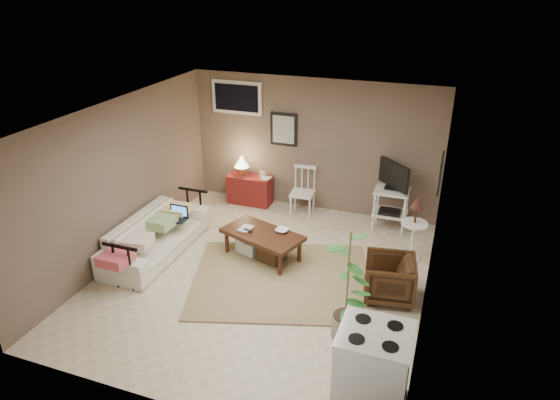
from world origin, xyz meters
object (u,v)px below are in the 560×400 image
at_px(tv_stand, 392,194).
at_px(armchair, 389,277).
at_px(sofa, 155,230).
at_px(potted_plant, 348,282).
at_px(coffee_table, 262,243).
at_px(spindle_chair, 303,193).
at_px(red_console, 249,187).
at_px(stove, 372,369).
at_px(side_table, 415,222).

bearing_deg(tv_stand, armchair, -81.78).
height_order(sofa, potted_plant, potted_plant).
bearing_deg(coffee_table, sofa, -165.59).
bearing_deg(armchair, spindle_chair, -146.92).
bearing_deg(coffee_table, spindle_chair, 85.47).
height_order(red_console, stove, red_console).
bearing_deg(tv_stand, sofa, -148.12).
bearing_deg(spindle_chair, potted_plant, -63.69).
bearing_deg(red_console, armchair, -36.29).
height_order(sofa, stove, stove).
distance_m(tv_stand, side_table, 1.04).
xyz_separation_m(red_console, armchair, (2.94, -2.16, 0.00)).
relative_size(red_console, armchair, 1.43).
xyz_separation_m(red_console, spindle_chair, (1.09, -0.14, 0.09)).
relative_size(tv_stand, armchair, 1.82).
relative_size(tv_stand, stove, 1.30).
distance_m(red_console, side_table, 3.32).
bearing_deg(tv_stand, coffee_table, -135.91).
bearing_deg(spindle_chair, tv_stand, -0.23).
xyz_separation_m(side_table, armchair, (-0.18, -1.10, -0.32)).
relative_size(red_console, side_table, 0.90).
height_order(red_console, side_table, side_table).
relative_size(potted_plant, stove, 1.58).
bearing_deg(potted_plant, coffee_table, 140.01).
bearing_deg(side_table, potted_plant, -105.00).
height_order(side_table, stove, side_table).
relative_size(spindle_chair, side_table, 0.84).
xyz_separation_m(tv_stand, armchair, (0.29, -2.02, -0.30)).
bearing_deg(sofa, stove, -116.88).
distance_m(side_table, armchair, 1.16).
distance_m(armchair, potted_plant, 1.12).
bearing_deg(spindle_chair, sofa, -130.16).
xyz_separation_m(side_table, potted_plant, (-0.55, -2.06, 0.12)).
relative_size(side_table, stove, 1.15).
bearing_deg(armchair, tv_stand, 178.90).
bearing_deg(stove, armchair, 93.26).
relative_size(coffee_table, spindle_chair, 1.52).
bearing_deg(coffee_table, red_console, 118.49).
relative_size(red_console, stove, 1.03).
distance_m(red_console, armchair, 3.65).
xyz_separation_m(coffee_table, stove, (2.09, -2.28, 0.20)).
relative_size(red_console, potted_plant, 0.65).
bearing_deg(armchair, potted_plant, -30.36).
height_order(sofa, armchair, sofa).
xyz_separation_m(spindle_chair, potted_plant, (1.48, -2.99, 0.36)).
distance_m(coffee_table, potted_plant, 2.16).
bearing_deg(sofa, armchair, -89.55).
relative_size(side_table, armchair, 1.60).
height_order(tv_stand, stove, tv_stand).
bearing_deg(coffee_table, side_table, 18.23).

